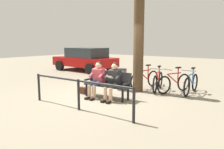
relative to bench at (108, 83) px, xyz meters
The scene contains 13 objects.
ground_plane 0.59m from the bench, 22.11° to the left, with size 40.00×40.00×0.00m, color gray.
bench is the anchor object (origin of this frame).
person_reading 0.39m from the bench, 156.13° to the left, with size 0.51×0.78×1.20m.
person_companion 0.39m from the bench, 30.47° to the left, with size 0.51×0.78×1.20m.
handbag 1.09m from the bench, ahead, with size 0.30×0.14×0.24m, color #3F1E14.
tree_trunk 2.09m from the bench, 103.15° to the right, with size 0.38×0.38×4.03m, color #4C3823.
litter_bin 1.22m from the bench, 77.42° to the right, with size 0.39×0.39×0.83m.
bicycle_orange 3.00m from the bench, 133.27° to the right, with size 0.48×1.68×0.94m.
bicycle_red 2.52m from the bench, 126.66° to the right, with size 0.72×1.58×0.94m.
bicycle_blue 2.15m from the bench, 114.46° to the right, with size 0.56×1.65×0.94m.
bicycle_purple 2.11m from the bench, 97.16° to the right, with size 0.53×1.66×0.94m.
railing_fence 1.55m from the bench, 96.98° to the left, with size 3.48×0.21×0.85m.
parked_car 6.81m from the bench, 39.73° to the right, with size 4.25×2.11×1.47m.
Camera 1 is at (-4.62, 5.43, 1.85)m, focal length 34.64 mm.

